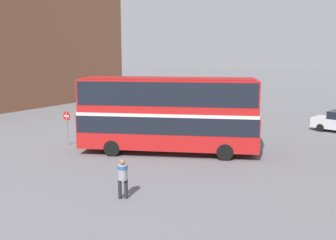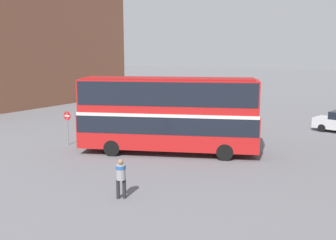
# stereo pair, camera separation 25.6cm
# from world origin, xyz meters

# --- Properties ---
(ground_plane) EXTENTS (240.00, 240.00, 0.00)m
(ground_plane) POSITION_xyz_m (0.00, 0.00, 0.00)
(ground_plane) COLOR slate
(building_row_left) EXTENTS (11.30, 28.42, 16.35)m
(building_row_left) POSITION_xyz_m (-27.90, 10.04, 8.18)
(building_row_left) COLOR brown
(building_row_left) RESTS_ON ground_plane
(double_decker_bus) EXTENTS (11.18, 6.69, 4.79)m
(double_decker_bus) POSITION_xyz_m (0.55, -0.73, 2.73)
(double_decker_bus) COLOR red
(double_decker_bus) RESTS_ON ground_plane
(pedestrian_foreground) EXTENTS (0.61, 0.61, 1.79)m
(pedestrian_foreground) POSITION_xyz_m (2.88, -8.35, 1.09)
(pedestrian_foreground) COLOR #232328
(pedestrian_foreground) RESTS_ON ground_plane
(no_entry_sign) EXTENTS (0.63, 0.08, 2.35)m
(no_entry_sign) POSITION_xyz_m (-6.53, -2.42, 1.59)
(no_entry_sign) COLOR gray
(no_entry_sign) RESTS_ON ground_plane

